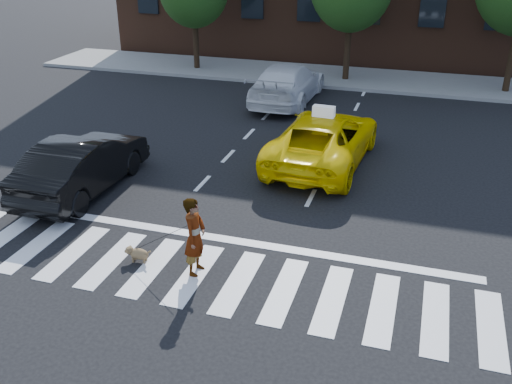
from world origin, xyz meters
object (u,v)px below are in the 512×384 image
at_px(white_suv, 287,83).
at_px(woman, 195,236).
at_px(black_sedan, 83,164).
at_px(taxi, 323,139).
at_px(dog, 137,253).

bearing_deg(white_suv, woman, 96.89).
relative_size(black_sedan, white_suv, 0.87).
xyz_separation_m(taxi, woman, (-1.39, -6.89, 0.10)).
relative_size(taxi, woman, 3.19).
relative_size(taxi, black_sedan, 1.18).
bearing_deg(white_suv, taxi, 115.17).
distance_m(white_suv, dog, 12.97).
xyz_separation_m(white_suv, woman, (1.32, -12.95, 0.09)).
height_order(black_sedan, woman, woman).
bearing_deg(dog, black_sedan, 131.94).
relative_size(white_suv, dog, 8.70).
bearing_deg(black_sedan, woman, 147.22).
distance_m(white_suv, woman, 13.02).
height_order(black_sedan, white_suv, white_suv).
bearing_deg(black_sedan, taxi, -146.73).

